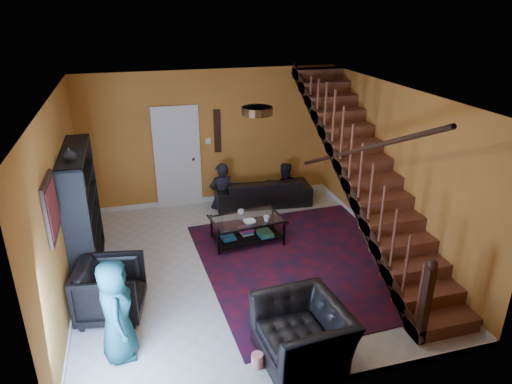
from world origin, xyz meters
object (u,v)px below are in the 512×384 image
(armchair_left, at_px, (111,290))
(armchair_right, at_px, (303,334))
(coffee_table, at_px, (247,228))
(bookshelf, at_px, (84,214))
(sofa, at_px, (263,191))

(armchair_left, height_order, armchair_right, armchair_left)
(coffee_table, bearing_deg, bookshelf, -177.02)
(coffee_table, bearing_deg, sofa, 64.24)
(bookshelf, distance_m, coffee_table, 2.75)
(armchair_right, height_order, coffee_table, armchair_right)
(bookshelf, distance_m, armchair_left, 1.51)
(sofa, relative_size, armchair_right, 1.80)
(sofa, height_order, coffee_table, sofa)
(armchair_left, distance_m, armchair_right, 2.67)
(bookshelf, xyz_separation_m, armchair_left, (0.35, -1.35, -0.57))
(bookshelf, xyz_separation_m, sofa, (3.41, 1.70, -0.67))
(sofa, height_order, armchair_right, armchair_right)
(armchair_right, relative_size, coffee_table, 0.85)
(sofa, xyz_separation_m, coffee_table, (-0.75, -1.56, -0.02))
(bookshelf, height_order, sofa, bookshelf)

